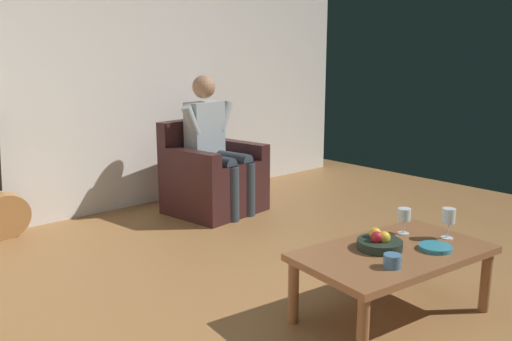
# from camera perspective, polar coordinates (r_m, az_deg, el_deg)

# --- Properties ---
(ground_plane) EXTENTS (7.08, 7.08, 0.00)m
(ground_plane) POSITION_cam_1_polar(r_m,az_deg,el_deg) (3.05, 10.22, -16.42)
(ground_plane) COLOR olive
(wall_back) EXTENTS (6.25, 0.06, 2.53)m
(wall_back) POSITION_cam_1_polar(r_m,az_deg,el_deg) (5.08, -16.99, 9.63)
(wall_back) COLOR silver
(wall_back) RESTS_ON ground
(armchair) EXTENTS (0.87, 0.81, 0.86)m
(armchair) POSITION_cam_1_polar(r_m,az_deg,el_deg) (5.03, -4.69, -0.85)
(armchair) COLOR #351919
(armchair) RESTS_ON ground
(person_seated) EXTENTS (0.63, 0.64, 1.27)m
(person_seated) POSITION_cam_1_polar(r_m,az_deg,el_deg) (4.93, -4.48, 3.22)
(person_seated) COLOR #9AA4A9
(person_seated) RESTS_ON ground
(coffee_table) EXTENTS (1.16, 0.75, 0.40)m
(coffee_table) POSITION_cam_1_polar(r_m,az_deg,el_deg) (3.09, 14.45, -9.11)
(coffee_table) COLOR brown
(coffee_table) RESTS_ON ground
(guitar) EXTENTS (0.38, 0.22, 0.97)m
(guitar) POSITION_cam_1_polar(r_m,az_deg,el_deg) (4.72, -25.30, -4.05)
(guitar) COLOR #AC7641
(guitar) RESTS_ON ground
(wine_glass_near) EXTENTS (0.08, 0.08, 0.18)m
(wine_glass_near) POSITION_cam_1_polar(r_m,az_deg,el_deg) (3.31, 19.88, -4.76)
(wine_glass_near) COLOR silver
(wine_glass_near) RESTS_ON coffee_table
(wine_glass_far) EXTENTS (0.08, 0.08, 0.16)m
(wine_glass_far) POSITION_cam_1_polar(r_m,az_deg,el_deg) (3.32, 15.54, -4.72)
(wine_glass_far) COLOR silver
(wine_glass_far) RESTS_ON coffee_table
(fruit_bowl) EXTENTS (0.25, 0.25, 0.11)m
(fruit_bowl) POSITION_cam_1_polar(r_m,az_deg,el_deg) (3.06, 13.04, -7.50)
(fruit_bowl) COLOR black
(fruit_bowl) RESTS_ON coffee_table
(decorative_dish) EXTENTS (0.18, 0.18, 0.02)m
(decorative_dish) POSITION_cam_1_polar(r_m,az_deg,el_deg) (3.14, 18.62, -7.81)
(decorative_dish) COLOR teal
(decorative_dish) RESTS_ON coffee_table
(candle_jar) EXTENTS (0.09, 0.09, 0.07)m
(candle_jar) POSITION_cam_1_polar(r_m,az_deg,el_deg) (2.82, 14.36, -9.34)
(candle_jar) COLOR teal
(candle_jar) RESTS_ON coffee_table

